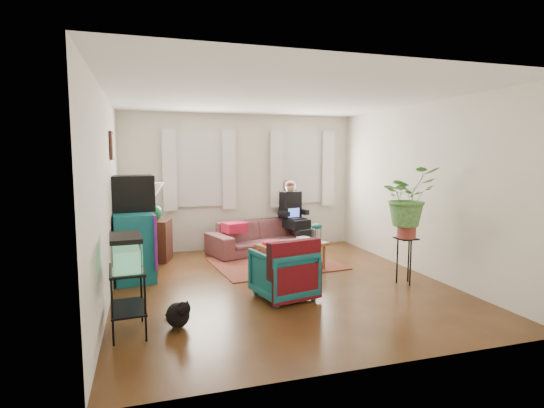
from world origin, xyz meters
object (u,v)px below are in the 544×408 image
object	(u,v)px
coffee_table	(293,257)
side_table	(155,241)
plant_stand	(405,261)
armchair	(284,271)
dresser	(133,244)
aquarium_stand	(128,301)
sofa	(262,231)

from	to	relation	value
coffee_table	side_table	bearing A→B (deg)	131.49
side_table	plant_stand	xyz separation A→B (m)	(3.36, -2.39, -0.03)
armchair	plant_stand	size ratio (longest dim) A/B	1.06
dresser	coffee_table	xyz separation A→B (m)	(2.40, -0.37, -0.28)
armchair	plant_stand	xyz separation A→B (m)	(1.85, 0.08, -0.02)
dresser	aquarium_stand	world-z (taller)	dresser
aquarium_stand	armchair	distance (m)	1.95
plant_stand	dresser	bearing A→B (deg)	158.10
plant_stand	aquarium_stand	bearing A→B (deg)	-169.99
sofa	coffee_table	size ratio (longest dim) A/B	1.91
dresser	plant_stand	distance (m)	3.99
aquarium_stand	armchair	world-z (taller)	armchair
dresser	armchair	distance (m)	2.43
side_table	armchair	world-z (taller)	side_table
dresser	coffee_table	bearing A→B (deg)	-14.02
aquarium_stand	coffee_table	size ratio (longest dim) A/B	0.64
dresser	armchair	xyz separation A→B (m)	(1.85, -1.56, -0.14)
dresser	aquarium_stand	bearing A→B (deg)	-95.52
dresser	coffee_table	size ratio (longest dim) A/B	1.04
coffee_table	aquarium_stand	bearing A→B (deg)	-160.38
side_table	plant_stand	world-z (taller)	side_table
sofa	plant_stand	world-z (taller)	sofa
sofa	aquarium_stand	bearing A→B (deg)	-141.98
aquarium_stand	plant_stand	world-z (taller)	aquarium_stand
side_table	dresser	size ratio (longest dim) A/B	0.65
side_table	sofa	bearing A→B (deg)	4.17
aquarium_stand	plant_stand	distance (m)	3.77
aquarium_stand	coffee_table	world-z (taller)	aquarium_stand
side_table	aquarium_stand	xyz separation A→B (m)	(-0.35, -3.05, -0.02)
aquarium_stand	coffee_table	bearing A→B (deg)	32.13
sofa	armchair	distance (m)	2.65
coffee_table	plant_stand	distance (m)	1.72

